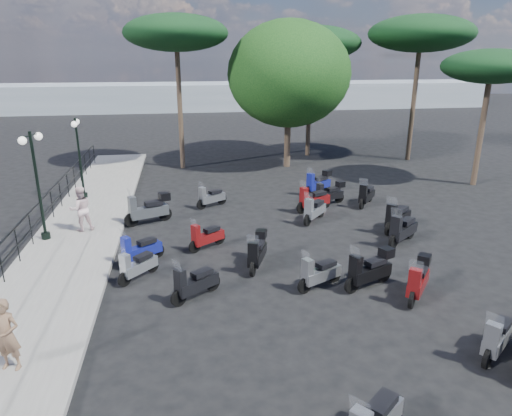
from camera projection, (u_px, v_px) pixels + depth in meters
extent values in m
plane|color=black|center=(282.00, 278.00, 13.34)|extent=(120.00, 120.00, 0.00)
cube|color=slate|center=(71.00, 249.00, 15.12)|extent=(3.00, 30.00, 0.15)
cylinder|color=black|center=(1.00, 264.00, 12.62)|extent=(0.04, 0.04, 1.10)
cylinder|color=black|center=(17.00, 245.00, 13.90)|extent=(0.04, 0.04, 1.10)
cylinder|color=black|center=(31.00, 229.00, 15.18)|extent=(0.04, 0.04, 1.10)
cylinder|color=black|center=(42.00, 215.00, 16.46)|extent=(0.04, 0.04, 1.10)
cylinder|color=black|center=(52.00, 204.00, 17.74)|extent=(0.04, 0.04, 1.10)
cylinder|color=black|center=(60.00, 194.00, 19.02)|extent=(0.04, 0.04, 1.10)
cylinder|color=black|center=(68.00, 185.00, 20.30)|extent=(0.04, 0.04, 1.10)
cylinder|color=black|center=(74.00, 177.00, 21.58)|extent=(0.04, 0.04, 1.10)
cylinder|color=black|center=(80.00, 170.00, 22.86)|extent=(0.04, 0.04, 1.10)
cylinder|color=black|center=(85.00, 164.00, 24.14)|extent=(0.04, 0.04, 1.10)
cylinder|color=black|center=(90.00, 159.00, 25.42)|extent=(0.04, 0.04, 1.10)
cylinder|color=black|center=(94.00, 154.00, 26.70)|extent=(0.04, 0.04, 1.10)
cube|color=black|center=(22.00, 221.00, 14.37)|extent=(0.04, 26.00, 0.04)
cube|color=black|center=(24.00, 236.00, 14.54)|extent=(0.04, 26.00, 0.04)
cylinder|color=black|center=(46.00, 236.00, 15.78)|extent=(0.30, 0.30, 0.22)
cylinder|color=black|center=(38.00, 187.00, 15.22)|extent=(0.10, 0.10, 3.73)
cylinder|color=black|center=(30.00, 136.00, 14.67)|extent=(0.30, 0.81, 0.04)
sphere|color=white|center=(38.00, 136.00, 15.09)|extent=(0.26, 0.26, 0.26)
sphere|color=white|center=(22.00, 141.00, 14.31)|extent=(0.26, 0.26, 0.26)
cylinder|color=black|center=(84.00, 195.00, 20.37)|extent=(0.28, 0.28, 0.21)
cylinder|color=black|center=(80.00, 159.00, 19.85)|extent=(0.10, 0.10, 3.53)
cylinder|color=black|center=(75.00, 121.00, 19.33)|extent=(0.10, 0.79, 0.04)
sphere|color=white|center=(77.00, 122.00, 19.72)|extent=(0.25, 0.25, 0.25)
sphere|color=white|center=(74.00, 124.00, 18.99)|extent=(0.25, 0.25, 0.25)
imported|color=brown|center=(7.00, 335.00, 9.04)|extent=(0.63, 0.49, 1.54)
imported|color=silver|center=(81.00, 209.00, 16.32)|extent=(0.97, 0.88, 1.64)
cylinder|color=black|center=(125.00, 279.00, 12.81)|extent=(0.36, 0.38, 0.43)
cylinder|color=black|center=(153.00, 265.00, 13.66)|extent=(0.36, 0.38, 0.43)
cube|color=#AEB4BA|center=(140.00, 266.00, 13.22)|extent=(1.02, 1.06, 0.31)
cube|color=black|center=(143.00, 256.00, 13.26)|extent=(0.57, 0.58, 0.13)
cube|color=#AEB4BA|center=(125.00, 265.00, 12.74)|extent=(0.33, 0.33, 0.63)
plane|color=white|center=(122.00, 252.00, 12.56)|extent=(0.30, 0.29, 0.33)
cylinder|color=black|center=(125.00, 261.00, 13.88)|extent=(0.43, 0.34, 0.46)
cylinder|color=black|center=(158.00, 251.00, 14.63)|extent=(0.43, 0.34, 0.46)
cube|color=navy|center=(143.00, 251.00, 14.23)|extent=(1.20, 0.97, 0.32)
cube|color=black|center=(147.00, 241.00, 14.25)|extent=(0.63, 0.56, 0.13)
cube|color=navy|center=(126.00, 248.00, 13.79)|extent=(0.34, 0.35, 0.67)
plane|color=white|center=(123.00, 235.00, 13.61)|extent=(0.27, 0.34, 0.35)
cylinder|color=black|center=(131.00, 220.00, 17.24)|extent=(0.54, 0.31, 0.54)
cylinder|color=black|center=(165.00, 214.00, 17.92)|extent=(0.54, 0.31, 0.54)
cube|color=#4B4F53|center=(149.00, 212.00, 17.54)|extent=(1.49, 0.91, 0.38)
cube|color=black|center=(154.00, 203.00, 17.54)|extent=(0.75, 0.57, 0.16)
cube|color=#4B4F53|center=(132.00, 207.00, 17.13)|extent=(0.36, 0.40, 0.78)
plane|color=white|center=(130.00, 194.00, 16.93)|extent=(0.24, 0.43, 0.42)
cube|color=black|center=(164.00, 196.00, 17.70)|extent=(0.49, 0.48, 0.29)
cylinder|color=black|center=(390.00, 413.00, 7.98)|extent=(0.44, 0.39, 0.49)
cube|color=black|center=(382.00, 403.00, 7.55)|extent=(0.67, 0.62, 0.14)
plane|color=white|center=(360.00, 408.00, 6.82)|extent=(0.31, 0.35, 0.38)
cylinder|color=black|center=(253.00, 269.00, 13.39)|extent=(0.27, 0.48, 0.47)
cylinder|color=black|center=(261.00, 253.00, 14.48)|extent=(0.27, 0.48, 0.47)
cube|color=black|center=(257.00, 254.00, 13.93)|extent=(0.78, 1.31, 0.33)
cube|color=black|center=(259.00, 244.00, 13.99)|extent=(0.49, 0.66, 0.14)
cube|color=black|center=(253.00, 253.00, 13.32)|extent=(0.35, 0.31, 0.69)
plane|color=white|center=(253.00, 240.00, 13.12)|extent=(0.38, 0.21, 0.37)
cube|color=black|center=(261.00, 234.00, 14.30)|extent=(0.42, 0.43, 0.26)
cylinder|color=black|center=(179.00, 298.00, 11.79)|extent=(0.43, 0.35, 0.46)
cylinder|color=black|center=(213.00, 283.00, 12.57)|extent=(0.43, 0.35, 0.46)
cube|color=black|center=(197.00, 284.00, 12.16)|extent=(1.20, 1.00, 0.33)
cube|color=black|center=(202.00, 273.00, 12.18)|extent=(0.64, 0.57, 0.13)
cube|color=black|center=(180.00, 282.00, 11.70)|extent=(0.34, 0.36, 0.67)
plane|color=white|center=(177.00, 267.00, 11.52)|extent=(0.28, 0.34, 0.36)
cylinder|color=black|center=(195.00, 247.00, 14.98)|extent=(0.41, 0.32, 0.43)
cylinder|color=black|center=(220.00, 238.00, 15.69)|extent=(0.41, 0.32, 0.43)
cube|color=maroon|center=(208.00, 237.00, 15.32)|extent=(1.13, 0.92, 0.31)
cube|color=black|center=(212.00, 229.00, 15.34)|extent=(0.60, 0.53, 0.13)
cube|color=maroon|center=(196.00, 234.00, 14.90)|extent=(0.32, 0.33, 0.63)
plane|color=white|center=(194.00, 223.00, 14.73)|extent=(0.25, 0.32, 0.33)
cylinder|color=black|center=(201.00, 204.00, 19.21)|extent=(0.42, 0.31, 0.43)
cylinder|color=black|center=(222.00, 199.00, 19.89)|extent=(0.42, 0.31, 0.43)
cube|color=gray|center=(213.00, 198.00, 19.53)|extent=(1.16, 0.89, 0.31)
cube|color=black|center=(215.00, 192.00, 19.54)|extent=(0.60, 0.52, 0.13)
cube|color=gray|center=(202.00, 195.00, 19.12)|extent=(0.31, 0.34, 0.63)
plane|color=white|center=(201.00, 186.00, 18.96)|extent=(0.24, 0.33, 0.34)
cylinder|color=black|center=(487.00, 358.00, 9.45)|extent=(0.42, 0.36, 0.46)
cylinder|color=black|center=(504.00, 334.00, 10.25)|extent=(0.42, 0.36, 0.46)
cube|color=gray|center=(498.00, 338.00, 9.82)|extent=(1.19, 1.02, 0.33)
cube|color=black|center=(502.00, 324.00, 9.85)|extent=(0.63, 0.58, 0.13)
cube|color=gray|center=(492.00, 338.00, 9.36)|extent=(0.34, 0.36, 0.67)
plane|color=white|center=(495.00, 321.00, 9.18)|extent=(0.28, 0.33, 0.36)
cylinder|color=black|center=(352.00, 285.00, 12.42)|extent=(0.50, 0.29, 0.50)
cylinder|color=black|center=(384.00, 274.00, 13.06)|extent=(0.50, 0.29, 0.50)
cube|color=black|center=(370.00, 273.00, 12.71)|extent=(1.38, 0.85, 0.35)
cube|color=black|center=(376.00, 262.00, 12.71)|extent=(0.69, 0.53, 0.14)
cube|color=black|center=(355.00, 268.00, 12.32)|extent=(0.33, 0.37, 0.72)
plane|color=white|center=(355.00, 253.00, 12.14)|extent=(0.23, 0.39, 0.38)
cube|color=black|center=(386.00, 252.00, 12.86)|extent=(0.45, 0.44, 0.27)
cylinder|color=black|center=(305.00, 286.00, 12.42)|extent=(0.45, 0.29, 0.45)
cylinder|color=black|center=(334.00, 275.00, 13.05)|extent=(0.45, 0.29, 0.45)
cube|color=gray|center=(321.00, 274.00, 12.71)|extent=(1.24, 0.83, 0.32)
cube|color=black|center=(326.00, 264.00, 12.71)|extent=(0.63, 0.51, 0.13)
cube|color=gray|center=(307.00, 271.00, 12.32)|extent=(0.31, 0.35, 0.66)
plane|color=white|center=(306.00, 257.00, 12.16)|extent=(0.23, 0.36, 0.35)
cylinder|color=black|center=(308.00, 220.00, 17.33)|extent=(0.40, 0.42, 0.48)
cylinder|color=black|center=(321.00, 211.00, 18.29)|extent=(0.40, 0.42, 0.48)
cube|color=#AEB4BA|center=(315.00, 211.00, 17.79)|extent=(1.12, 1.19, 0.34)
cube|color=black|center=(317.00, 203.00, 17.84)|extent=(0.62, 0.65, 0.14)
cube|color=#AEB4BA|center=(309.00, 208.00, 17.25)|extent=(0.37, 0.36, 0.70)
plane|color=white|center=(309.00, 197.00, 17.06)|extent=(0.33, 0.31, 0.37)
cylinder|color=black|center=(318.00, 201.00, 19.60)|extent=(0.46, 0.24, 0.46)
cylinder|color=black|center=(339.00, 197.00, 20.12)|extent=(0.46, 0.24, 0.46)
cube|color=black|center=(330.00, 195.00, 19.83)|extent=(1.28, 0.71, 0.32)
cube|color=black|center=(333.00, 189.00, 19.81)|extent=(0.63, 0.46, 0.13)
cube|color=black|center=(320.00, 191.00, 19.50)|extent=(0.29, 0.34, 0.67)
plane|color=white|center=(319.00, 182.00, 19.34)|extent=(0.19, 0.37, 0.35)
cube|color=black|center=(340.00, 184.00, 19.93)|extent=(0.41, 0.39, 0.25)
cylinder|color=black|center=(412.00, 299.00, 11.70)|extent=(0.38, 0.44, 0.48)
cylinder|color=black|center=(421.00, 280.00, 12.69)|extent=(0.38, 0.44, 0.48)
cube|color=maroon|center=(418.00, 283.00, 12.18)|extent=(1.09, 1.22, 0.34)
cube|color=black|center=(421.00, 271.00, 12.23)|extent=(0.62, 0.66, 0.14)
cube|color=maroon|center=(415.00, 282.00, 11.62)|extent=(0.37, 0.36, 0.70)
plane|color=white|center=(416.00, 267.00, 11.42)|extent=(0.34, 0.30, 0.37)
cube|color=black|center=(424.00, 259.00, 12.50)|extent=(0.46, 0.47, 0.26)
cylinder|color=black|center=(393.00, 242.00, 15.26)|extent=(0.48, 0.41, 0.52)
cylinder|color=black|center=(411.00, 231.00, 16.16)|extent=(0.48, 0.41, 0.52)
cube|color=black|center=(404.00, 231.00, 15.69)|extent=(1.34, 1.16, 0.37)
cube|color=black|center=(407.00, 221.00, 15.72)|extent=(0.71, 0.66, 0.15)
cube|color=black|center=(396.00, 227.00, 15.16)|extent=(0.39, 0.40, 0.76)
plane|color=white|center=(397.00, 214.00, 14.96)|extent=(0.32, 0.38, 0.40)
cylinder|color=black|center=(302.00, 208.00, 18.70)|extent=(0.50, 0.29, 0.50)
cylinder|color=black|center=(325.00, 203.00, 19.33)|extent=(0.50, 0.29, 0.50)
cube|color=maroon|center=(315.00, 201.00, 18.98)|extent=(1.38, 0.85, 0.35)
cube|color=black|center=(319.00, 193.00, 18.98)|extent=(0.70, 0.53, 0.15)
cube|color=maroon|center=(304.00, 196.00, 18.59)|extent=(0.33, 0.38, 0.73)
plane|color=white|center=(303.00, 185.00, 18.41)|extent=(0.23, 0.40, 0.39)
cylinder|color=black|center=(309.00, 191.00, 21.00)|extent=(0.47, 0.34, 0.49)
cylinder|color=black|center=(326.00, 186.00, 21.76)|extent=(0.47, 0.34, 0.49)
cube|color=navy|center=(319.00, 185.00, 21.36)|extent=(1.30, 0.99, 0.35)
cube|color=black|center=(321.00, 178.00, 21.37)|extent=(0.68, 0.58, 0.14)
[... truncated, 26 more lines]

